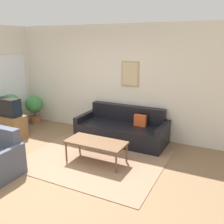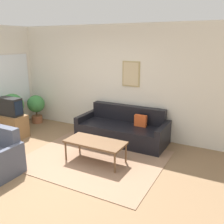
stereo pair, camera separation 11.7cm
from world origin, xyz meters
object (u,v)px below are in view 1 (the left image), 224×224
coffee_table (96,143)px  tv (8,107)px  potted_plant_tall (11,107)px  couch (122,130)px

coffee_table → tv: (-2.54, 0.19, 0.37)m
coffee_table → potted_plant_tall: bearing=169.2°
tv → couch: bearing=22.1°
coffee_table → tv: bearing=175.7°
couch → tv: size_ratio=3.44×
couch → coffee_table: size_ratio=1.79×
couch → potted_plant_tall: (-2.89, -0.68, 0.37)m
tv → coffee_table: bearing=-4.3°
couch → potted_plant_tall: 2.99m
potted_plant_tall → couch: bearing=13.3°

